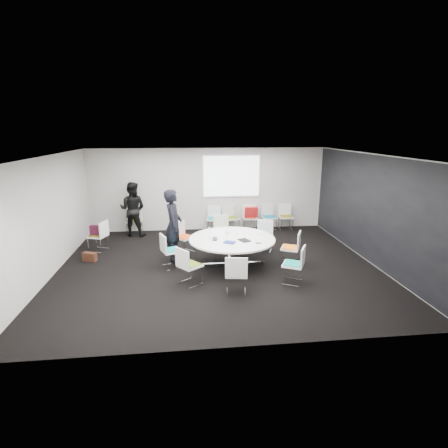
{
  "coord_description": "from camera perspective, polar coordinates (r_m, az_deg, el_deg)",
  "views": [
    {
      "loc": [
        -0.78,
        -8.35,
        3.38
      ],
      "look_at": [
        0.2,
        0.4,
        1.0
      ],
      "focal_mm": 28.0,
      "sensor_mm": 36.0,
      "label": 1
    }
  ],
  "objects": [
    {
      "name": "brown_bag",
      "position": [
        9.96,
        -21.08,
        -5.03
      ],
      "size": [
        0.39,
        0.28,
        0.24
      ],
      "primitive_type": "cube",
      "rotation": [
        0.0,
        0.0,
        -0.37
      ],
      "color": "#391D12",
      "rests_on": "ground"
    },
    {
      "name": "chair_back_b",
      "position": [
        12.02,
        1.12,
        0.15
      ],
      "size": [
        0.6,
        0.59,
        0.88
      ],
      "rotation": [
        0.0,
        0.0,
        3.53
      ],
      "color": "silver",
      "rests_on": "ground"
    },
    {
      "name": "chair_ring_d",
      "position": [
        9.97,
        -6.52,
        -3.13
      ],
      "size": [
        0.64,
        0.64,
        0.88
      ],
      "rotation": [
        0.0,
        0.0,
        3.94
      ],
      "color": "silver",
      "rests_on": "ground"
    },
    {
      "name": "person_back",
      "position": [
        11.75,
        -14.69,
        2.37
      ],
      "size": [
        0.99,
        0.84,
        1.77
      ],
      "primitive_type": "imported",
      "rotation": [
        0.0,
        0.0,
        2.93
      ],
      "color": "black",
      "rests_on": "ground"
    },
    {
      "name": "papers_front",
      "position": [
        8.96,
        5.56,
        -2.14
      ],
      "size": [
        0.32,
        0.24,
        0.0
      ],
      "primitive_type": "cube",
      "rotation": [
        0.0,
        0.0,
        -0.1
      ],
      "color": "white",
      "rests_on": "conference_table"
    },
    {
      "name": "chair_back_d",
      "position": [
        12.26,
        7.35,
        0.33
      ],
      "size": [
        0.52,
        0.51,
        0.88
      ],
      "rotation": [
        0.0,
        0.0,
        3.29
      ],
      "color": "silver",
      "rests_on": "ground"
    },
    {
      "name": "laptop_lid",
      "position": [
        8.84,
        -2.37,
        -1.45
      ],
      "size": [
        0.03,
        0.3,
        0.22
      ],
      "primitive_type": "cube",
      "rotation": [
        0.0,
        0.0,
        1.6
      ],
      "color": "silver",
      "rests_on": "conference_table"
    },
    {
      "name": "notebook_black",
      "position": [
        8.65,
        3.35,
        -2.67
      ],
      "size": [
        0.33,
        0.37,
        0.02
      ],
      "primitive_type": "cube",
      "rotation": [
        0.0,
        0.0,
        0.45
      ],
      "color": "black",
      "rests_on": "conference_table"
    },
    {
      "name": "person_main",
      "position": [
        9.3,
        -8.26,
        -0.18
      ],
      "size": [
        0.48,
        0.71,
        1.9
      ],
      "primitive_type": "imported",
      "rotation": [
        0.0,
        0.0,
        1.53
      ],
      "color": "black",
      "rests_on": "ground"
    },
    {
      "name": "maroon_bag",
      "position": [
        10.58,
        -19.97,
        -0.93
      ],
      "size": [
        0.42,
        0.2,
        0.28
      ],
      "primitive_type": "cube",
      "rotation": [
        0.0,
        0.0,
        -0.16
      ],
      "color": "#401125",
      "rests_on": "chair_spare_left"
    },
    {
      "name": "laptop",
      "position": [
        8.76,
        -1.23,
        -2.41
      ],
      "size": [
        0.22,
        0.31,
        0.02
      ],
      "primitive_type": "imported",
      "rotation": [
        0.0,
        0.0,
        1.48
      ],
      "color": "#333338",
      "rests_on": "conference_table"
    },
    {
      "name": "cup",
      "position": [
        9.14,
        0.53,
        -1.43
      ],
      "size": [
        0.08,
        0.08,
        0.09
      ],
      "primitive_type": "cylinder",
      "color": "white",
      "rests_on": "conference_table"
    },
    {
      "name": "chair_ring_g",
      "position": [
        7.5,
        2.0,
        -9.33
      ],
      "size": [
        0.52,
        0.51,
        0.88
      ],
      "rotation": [
        0.0,
        0.0,
        6.14
      ],
      "color": "silver",
      "rests_on": "ground"
    },
    {
      "name": "chair_ring_f",
      "position": [
        7.96,
        -5.65,
        -7.9
      ],
      "size": [
        0.64,
        0.64,
        0.88
      ],
      "rotation": [
        0.0,
        0.0,
        5.38
      ],
      "color": "silver",
      "rests_on": "ground"
    },
    {
      "name": "chair_back_c",
      "position": [
        12.13,
        4.23,
        0.24
      ],
      "size": [
        0.48,
        0.46,
        0.88
      ],
      "rotation": [
        0.0,
        0.0,
        3.11
      ],
      "color": "silver",
      "rests_on": "ground"
    },
    {
      "name": "chair_spare_left",
      "position": [
        10.66,
        -19.73,
        -2.72
      ],
      "size": [
        0.57,
        0.58,
        0.88
      ],
      "rotation": [
        0.0,
        0.0,
        1.24
      ],
      "color": "silver",
      "rests_on": "ground"
    },
    {
      "name": "chair_person_back",
      "position": [
        12.05,
        -14.39,
        -0.29
      ],
      "size": [
        0.51,
        0.5,
        0.88
      ],
      "rotation": [
        0.0,
        0.0,
        3.01
      ],
      "color": "silver",
      "rests_on": "ground"
    },
    {
      "name": "room_shell",
      "position": [
        8.63,
        -0.4,
        1.86
      ],
      "size": [
        8.08,
        7.08,
        2.88
      ],
      "color": "black",
      "rests_on": "ground"
    },
    {
      "name": "chair_ring_b",
      "position": [
        10.11,
        6.51,
        -2.87
      ],
      "size": [
        0.6,
        0.59,
        0.88
      ],
      "rotation": [
        0.0,
        0.0,
        2.75
      ],
      "color": "silver",
      "rests_on": "ground"
    },
    {
      "name": "phone",
      "position": [
        8.49,
        5.62,
        -3.11
      ],
      "size": [
        0.15,
        0.09,
        0.01
      ],
      "primitive_type": "cube",
      "rotation": [
        0.0,
        0.0,
        -0.15
      ],
      "color": "black",
      "rests_on": "conference_table"
    },
    {
      "name": "projection_screen",
      "position": [
        12.01,
        1.23,
        7.8
      ],
      "size": [
        1.9,
        0.03,
        1.35
      ],
      "primitive_type": "cube",
      "color": "white",
      "rests_on": "room_shell"
    },
    {
      "name": "red_jacket",
      "position": [
        11.81,
        4.46,
        1.96
      ],
      "size": [
        0.44,
        0.16,
        0.36
      ],
      "primitive_type": "cube",
      "rotation": [
        0.17,
        0.0,
        0.0
      ],
      "color": "#B01517",
      "rests_on": "chair_back_c"
    },
    {
      "name": "conference_table",
      "position": [
        8.9,
        1.3,
        -3.52
      ],
      "size": [
        2.18,
        2.18,
        0.73
      ],
      "color": "silver",
      "rests_on": "ground"
    },
    {
      "name": "chair_ring_a",
      "position": [
        9.2,
        10.8,
        -4.88
      ],
      "size": [
        0.6,
        0.6,
        0.88
      ],
      "rotation": [
        0.0,
        0.0,
        1.14
      ],
      "color": "silver",
      "rests_on": "ground"
    },
    {
      "name": "papers_right",
      "position": [
        9.25,
        4.7,
        -1.56
      ],
      "size": [
        0.35,
        0.29,
        0.0
      ],
      "primitive_type": "cube",
      "rotation": [
        0.0,
        0.0,
        0.31
      ],
      "color": "silver",
      "rests_on": "conference_table"
    },
    {
      "name": "chair_ring_c",
      "position": [
        10.58,
        -0.41,
        -1.93
      ],
      "size": [
        0.47,
        0.46,
        0.88
      ],
      "rotation": [
        0.0,
        0.0,
        3.12
      ],
      "color": "silver",
      "rests_on": "ground"
    },
    {
      "name": "chair_back_e",
      "position": [
        12.42,
        10.03,
        0.41
      ],
      "size": [
        0.47,
        0.46,
        0.88
      ],
      "rotation": [
        0.0,
        0.0,
        3.11
      ],
      "color": "silver",
      "rests_on": "ground"
    },
    {
      "name": "chair_ring_h",
      "position": [
        8.13,
        11.26,
        -7.62
      ],
      "size": [
        0.61,
        0.62,
        0.88
      ],
      "rotation": [
        0.0,
        0.0,
        7.37
      ],
      "color": "silver",
      "rests_on": "ground"
    },
    {
      "name": "tablet_folio",
      "position": [
        8.48,
        0.92,
        -3.0
      ],
      "size": [
        0.32,
        0.3,
        0.03
      ],
      "primitive_type": "cube",
      "rotation": [
        0.0,
        0.0,
        -0.48
      ],
      "color": "navy",
      "rests_on": "conference_table"
    },
    {
      "name": "chair_back_a",
      "position": [
        11.94,
        -1.64,
        0.04
      ],
      "size": [
        0.52,
        0.51,
        0.88
      ],
      "rotation": [
        0.0,
        0.0,
        3.0
      ],
      "color": "silver",
      "rests_on": "ground"
    },
    {
      "name": "chair_ring_e",
      "position": [
        8.95,
        -8.62,
        -5.35
      ],
      "size": [
        0.58,
        0.59,
        0.88
      ],
      "rotation": [
        0.0,
        0.0,
        5.08
      ],
      "color": "silver",
      "rests_on": "ground"
    }
  ]
}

